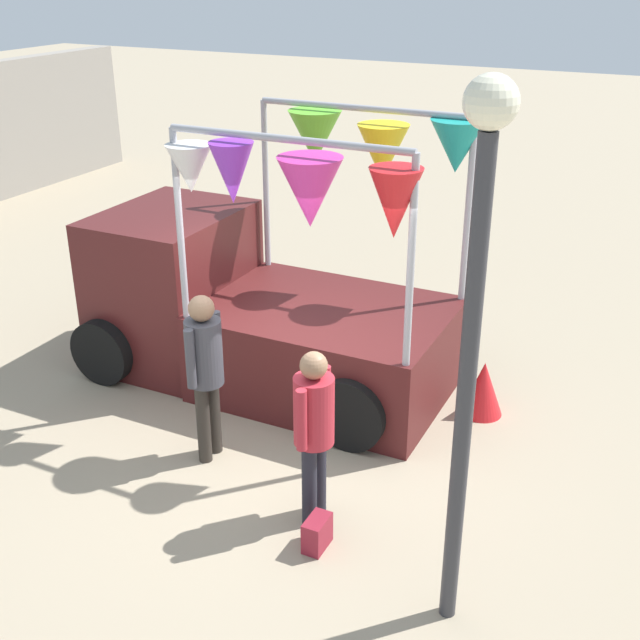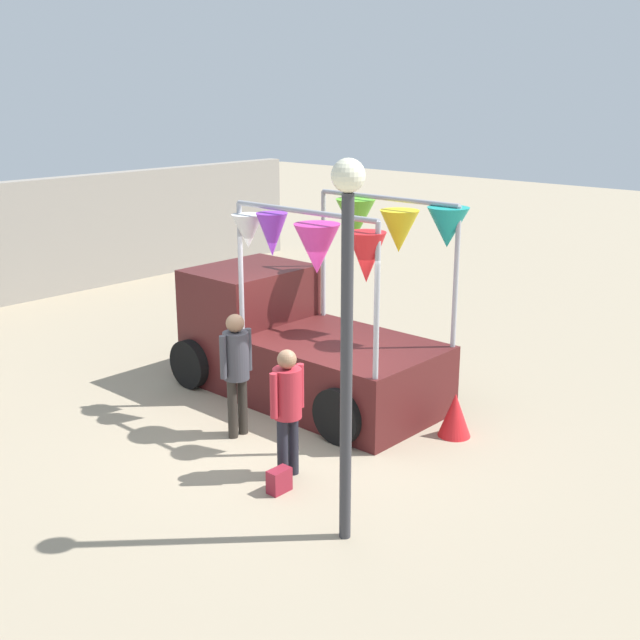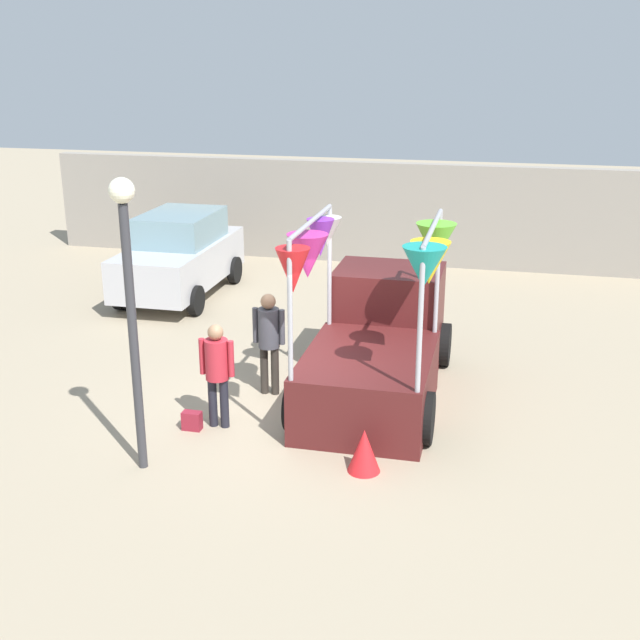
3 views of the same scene
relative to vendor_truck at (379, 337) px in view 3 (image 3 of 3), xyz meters
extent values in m
plane|color=gray|center=(-1.24, -1.00, -0.93)|extent=(60.00, 60.00, 0.00)
cube|color=#4C1919|center=(0.00, -0.97, -0.43)|extent=(1.90, 2.60, 1.00)
cube|color=#4C1919|center=(0.00, 1.03, -0.03)|extent=(1.80, 1.40, 1.80)
cube|color=#8CB2C6|center=(0.00, 1.03, 0.42)|extent=(1.76, 1.37, 0.60)
cylinder|color=black|center=(-0.95, 1.38, -0.55)|extent=(0.22, 0.76, 0.76)
cylinder|color=black|center=(0.95, 1.38, -0.55)|extent=(0.22, 0.76, 0.76)
cylinder|color=black|center=(-0.95, -1.67, -0.55)|extent=(0.22, 0.76, 0.76)
cylinder|color=black|center=(0.95, -1.67, -0.55)|extent=(0.22, 0.76, 0.76)
cylinder|color=#A5A5AD|center=(-0.87, 0.25, 1.05)|extent=(0.07, 0.07, 1.97)
cylinder|color=#A5A5AD|center=(0.87, 0.25, 1.05)|extent=(0.07, 0.07, 1.97)
cylinder|color=#A5A5AD|center=(-0.87, -2.19, 1.05)|extent=(0.07, 0.07, 1.97)
cylinder|color=#A5A5AD|center=(0.87, -2.19, 1.05)|extent=(0.07, 0.07, 1.97)
cylinder|color=#A5A5AD|center=(-0.87, -0.97, 2.03)|extent=(0.07, 2.44, 0.07)
cylinder|color=#A5A5AD|center=(0.87, -0.97, 2.03)|extent=(0.07, 2.44, 0.07)
cone|color=red|center=(-0.87, -2.02, 1.58)|extent=(0.61, 0.61, 0.62)
cone|color=teal|center=(0.87, -2.02, 1.73)|extent=(0.81, 0.81, 0.55)
cone|color=#D83399|center=(-0.87, -1.20, 1.58)|extent=(0.84, 0.84, 0.64)
cone|color=yellow|center=(0.87, -1.20, 1.58)|extent=(0.77, 0.77, 0.61)
cone|color=purple|center=(-0.87, -0.39, 1.67)|extent=(0.57, 0.57, 0.58)
cone|color=#66CC33|center=(0.87, -0.39, 1.68)|extent=(0.74, 0.74, 0.58)
cone|color=white|center=(-0.87, 0.08, 1.66)|extent=(0.64, 0.64, 0.46)
cube|color=#B7B7BC|center=(-5.21, 4.28, -0.16)|extent=(1.70, 4.00, 0.90)
cube|color=#72939E|center=(-5.21, 4.43, 0.62)|extent=(1.50, 2.10, 0.66)
cylinder|color=black|center=(-6.06, 5.53, -0.61)|extent=(0.18, 0.64, 0.64)
cylinder|color=black|center=(-4.36, 5.53, -0.61)|extent=(0.18, 0.64, 0.64)
cylinder|color=black|center=(-6.06, 3.03, -0.61)|extent=(0.18, 0.64, 0.64)
cylinder|color=black|center=(-4.36, 3.03, -0.61)|extent=(0.18, 0.64, 0.64)
cylinder|color=black|center=(-2.17, -1.84, -0.55)|extent=(0.13, 0.13, 0.76)
cylinder|color=black|center=(-1.99, -1.84, -0.55)|extent=(0.13, 0.13, 0.76)
cylinder|color=#B22633|center=(-2.08, -1.84, 0.13)|extent=(0.34, 0.34, 0.60)
sphere|color=#997051|center=(-2.08, -1.84, 0.54)|extent=(0.23, 0.23, 0.23)
cylinder|color=#B22633|center=(-2.30, -1.84, 0.16)|extent=(0.09, 0.09, 0.54)
cylinder|color=#B22633|center=(-1.86, -1.84, 0.16)|extent=(0.09, 0.09, 0.54)
cylinder|color=#2D2823|center=(-1.78, -0.51, -0.53)|extent=(0.13, 0.13, 0.81)
cylinder|color=#2D2823|center=(-1.60, -0.51, -0.53)|extent=(0.13, 0.13, 0.81)
cylinder|color=#3F3F47|center=(-1.69, -0.51, 0.19)|extent=(0.34, 0.34, 0.64)
sphere|color=#997051|center=(-1.69, -0.51, 0.63)|extent=(0.24, 0.24, 0.24)
cylinder|color=#3F3F47|center=(-1.91, -0.51, 0.22)|extent=(0.09, 0.09, 0.57)
cylinder|color=#3F3F47|center=(-1.47, -0.51, 0.22)|extent=(0.09, 0.09, 0.57)
cube|color=maroon|center=(-2.43, -2.04, -0.79)|extent=(0.28, 0.16, 0.28)
cylinder|color=#333338|center=(-2.65, -3.22, 0.84)|extent=(0.12, 0.12, 3.55)
sphere|color=#F2EDCC|center=(-2.65, -3.22, 2.78)|extent=(0.32, 0.32, 0.32)
cube|color=gray|center=(-1.24, 8.30, 0.37)|extent=(18.00, 0.36, 2.60)
cone|color=red|center=(0.25, -2.67, -0.63)|extent=(0.60, 0.60, 0.60)
camera|label=1|loc=(-7.13, -4.36, 3.52)|focal=45.00mm
camera|label=2|loc=(-8.28, -7.99, 3.53)|focal=45.00mm
camera|label=3|loc=(1.83, -12.00, 4.38)|focal=45.00mm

